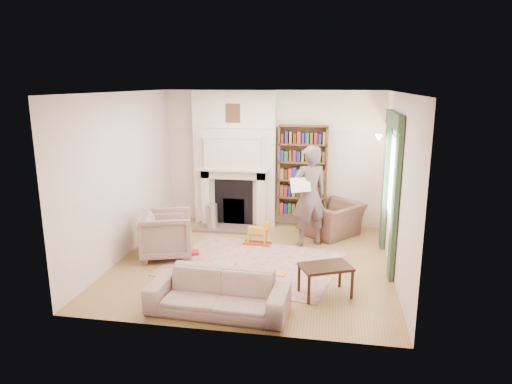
% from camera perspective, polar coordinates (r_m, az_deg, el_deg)
% --- Properties ---
extents(floor, '(4.50, 4.50, 0.00)m').
position_cam_1_polar(floor, '(7.80, -0.31, -8.66)').
color(floor, olive).
rests_on(floor, ground).
extents(ceiling, '(4.50, 4.50, 0.00)m').
position_cam_1_polar(ceiling, '(7.22, -0.34, 12.36)').
color(ceiling, white).
rests_on(ceiling, wall_back).
extents(wall_back, '(4.50, 0.00, 4.50)m').
position_cam_1_polar(wall_back, '(9.57, 2.04, 4.23)').
color(wall_back, silver).
rests_on(wall_back, floor).
extents(wall_front, '(4.50, 0.00, 4.50)m').
position_cam_1_polar(wall_front, '(5.26, -4.63, -3.66)').
color(wall_front, silver).
rests_on(wall_front, floor).
extents(wall_left, '(0.00, 4.50, 4.50)m').
position_cam_1_polar(wall_left, '(8.08, -16.24, 1.95)').
color(wall_left, silver).
rests_on(wall_left, floor).
extents(wall_right, '(0.00, 4.50, 4.50)m').
position_cam_1_polar(wall_right, '(7.35, 17.23, 0.75)').
color(wall_right, silver).
rests_on(wall_right, floor).
extents(fireplace, '(1.70, 0.58, 2.80)m').
position_cam_1_polar(fireplace, '(9.51, -2.62, 4.08)').
color(fireplace, silver).
rests_on(fireplace, floor).
extents(bookcase, '(1.00, 0.24, 1.85)m').
position_cam_1_polar(bookcase, '(9.42, 5.84, 2.62)').
color(bookcase, brown).
rests_on(bookcase, floor).
extents(window, '(0.02, 0.90, 1.30)m').
position_cam_1_polar(window, '(7.72, 16.78, 1.76)').
color(window, silver).
rests_on(window, wall_right).
extents(curtain_left, '(0.07, 0.32, 2.40)m').
position_cam_1_polar(curtain_left, '(7.10, 17.01, -1.34)').
color(curtain_left, '#2D462D').
rests_on(curtain_left, floor).
extents(curtain_right, '(0.07, 0.32, 2.40)m').
position_cam_1_polar(curtain_right, '(8.45, 15.89, 1.07)').
color(curtain_right, '#2D462D').
rests_on(curtain_right, floor).
extents(pelmet, '(0.09, 1.70, 0.24)m').
position_cam_1_polar(pelmet, '(7.59, 16.92, 8.66)').
color(pelmet, '#2D462D').
rests_on(pelmet, wall_right).
extents(wall_sconce, '(0.20, 0.24, 0.24)m').
position_cam_1_polar(wall_sconce, '(8.71, 14.81, 6.18)').
color(wall_sconce, gold).
rests_on(wall_sconce, wall_right).
extents(rug, '(3.09, 2.60, 0.01)m').
position_cam_1_polar(rug, '(7.70, -0.38, -8.93)').
color(rug, '#BBAC8E').
rests_on(rug, floor).
extents(armchair_reading, '(1.32, 1.34, 0.66)m').
position_cam_1_polar(armchair_reading, '(9.09, 9.62, -3.41)').
color(armchair_reading, '#442724').
rests_on(armchair_reading, floor).
extents(armchair_left, '(1.10, 1.08, 0.79)m').
position_cam_1_polar(armchair_left, '(8.05, -11.13, -5.21)').
color(armchair_left, '#A29185').
rests_on(armchair_left, floor).
extents(sofa, '(1.87, 0.81, 0.54)m').
position_cam_1_polar(sofa, '(6.13, -4.75, -12.46)').
color(sofa, '#BCAD9B').
rests_on(sofa, floor).
extents(man_reading, '(0.81, 0.72, 1.87)m').
position_cam_1_polar(man_reading, '(8.36, 6.68, -0.50)').
color(man_reading, '#554744').
rests_on(man_reading, floor).
extents(newspaper, '(0.38, 0.28, 0.25)m').
position_cam_1_polar(newspaper, '(8.12, 5.59, 0.90)').
color(newspaper, white).
rests_on(newspaper, man_reading).
extents(coffee_table, '(0.82, 0.70, 0.45)m').
position_cam_1_polar(coffee_table, '(6.64, 8.64, -10.87)').
color(coffee_table, black).
rests_on(coffee_table, floor).
extents(paraffin_heater, '(0.31, 0.31, 0.55)m').
position_cam_1_polar(paraffin_heater, '(9.33, -5.55, -3.17)').
color(paraffin_heater, '#B5B8BE').
rests_on(paraffin_heater, floor).
extents(rocking_horse, '(0.54, 0.26, 0.46)m').
position_cam_1_polar(rocking_horse, '(8.48, 0.16, -5.16)').
color(rocking_horse, gold).
rests_on(rocking_horse, rug).
extents(board_game, '(0.44, 0.44, 0.03)m').
position_cam_1_polar(board_game, '(7.62, -4.26, -9.06)').
color(board_game, '#E3C150').
rests_on(board_game, rug).
extents(game_box_lid, '(0.33, 0.27, 0.05)m').
position_cam_1_polar(game_box_lid, '(8.15, -8.14, -7.53)').
color(game_box_lid, red).
rests_on(game_box_lid, rug).
extents(comic_annuals, '(1.24, 0.58, 0.02)m').
position_cam_1_polar(comic_annuals, '(7.35, -0.29, -9.95)').
color(comic_annuals, red).
rests_on(comic_annuals, rug).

